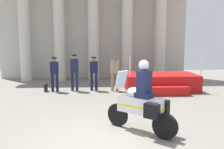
# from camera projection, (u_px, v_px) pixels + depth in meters

# --- Properties ---
(ground_plane) EXTENTS (28.00, 28.00, 0.00)m
(ground_plane) POSITION_uv_depth(u_px,v_px,m) (112.00, 142.00, 5.69)
(ground_plane) COLOR gray
(colonnade_backdrop) EXTENTS (11.81, 1.52, 6.22)m
(colonnade_backdrop) POSITION_uv_depth(u_px,v_px,m) (94.00, 27.00, 14.90)
(colonnade_backdrop) COLOR beige
(colonnade_backdrop) RESTS_ON ground_plane
(reviewing_stand) EXTENTS (3.40, 2.49, 1.69)m
(reviewing_stand) POSITION_uv_depth(u_px,v_px,m) (161.00, 82.00, 11.67)
(reviewing_stand) COLOR #B71414
(reviewing_stand) RESTS_ON ground_plane
(officer_in_row_0) EXTENTS (0.40, 0.26, 1.63)m
(officer_in_row_0) POSITION_uv_depth(u_px,v_px,m) (54.00, 71.00, 11.23)
(officer_in_row_0) COLOR #141938
(officer_in_row_0) RESTS_ON ground_plane
(officer_in_row_1) EXTENTS (0.40, 0.26, 1.74)m
(officer_in_row_1) POSITION_uv_depth(u_px,v_px,m) (74.00, 70.00, 11.41)
(officer_in_row_1) COLOR #191E42
(officer_in_row_1) RESTS_ON ground_plane
(officer_in_row_2) EXTENTS (0.40, 0.26, 1.62)m
(officer_in_row_2) POSITION_uv_depth(u_px,v_px,m) (94.00, 71.00, 11.49)
(officer_in_row_2) COLOR #141938
(officer_in_row_2) RESTS_ON ground_plane
(officer_in_row_3) EXTENTS (0.40, 0.26, 1.62)m
(officer_in_row_3) POSITION_uv_depth(u_px,v_px,m) (115.00, 71.00, 11.39)
(officer_in_row_3) COLOR gray
(officer_in_row_3) RESTS_ON ground_plane
(motorcycle_with_rider) EXTENTS (1.63, 1.49, 1.90)m
(motorcycle_with_rider) POSITION_uv_depth(u_px,v_px,m) (142.00, 103.00, 6.15)
(motorcycle_with_rider) COLOR black
(motorcycle_with_rider) RESTS_ON ground_plane
(briefcase_on_ground) EXTENTS (0.10, 0.32, 0.36)m
(briefcase_on_ground) POSITION_uv_depth(u_px,v_px,m) (46.00, 88.00, 11.37)
(briefcase_on_ground) COLOR black
(briefcase_on_ground) RESTS_ON ground_plane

